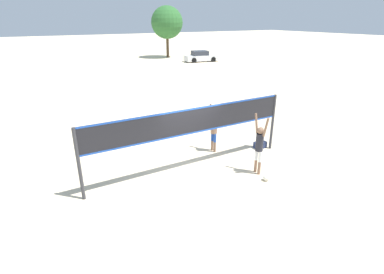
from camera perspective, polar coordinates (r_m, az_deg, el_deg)
The scene contains 8 objects.
ground_plane at distance 11.76m, azimuth 0.00°, elevation -6.18°, with size 200.00×200.00×0.00m, color beige.
volleyball_net at distance 11.03m, azimuth 0.00°, elevation 2.10°, with size 8.27×0.11×2.48m.
player_spiker at distance 11.25m, azimuth 12.73°, elevation -1.21°, with size 0.28×0.73×2.30m.
player_blocker at distance 12.93m, azimuth 4.20°, elevation 1.76°, with size 0.28×0.70×2.09m.
volleyball at distance 11.27m, azimuth 13.91°, elevation -7.54°, with size 0.23×0.23×0.23m.
gear_bag at distance 13.92m, azimuth 12.84°, elevation -1.46°, with size 0.55×0.31×0.29m.
parked_car_near at distance 41.28m, azimuth 1.73°, elevation 15.04°, with size 4.67×2.42×1.40m.
tree_left_cluster at distance 45.51m, azimuth -4.80°, elevation 20.91°, with size 4.49×4.49×7.08m.
Camera 1 is at (-5.18, -8.99, 5.53)m, focal length 28.00 mm.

